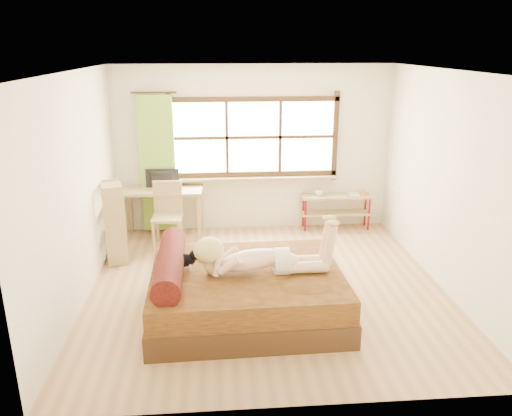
{
  "coord_description": "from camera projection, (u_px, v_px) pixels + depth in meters",
  "views": [
    {
      "loc": [
        -0.6,
        -5.78,
        2.99
      ],
      "look_at": [
        -0.12,
        0.2,
        1.01
      ],
      "focal_mm": 35.0,
      "sensor_mm": 36.0,
      "label": 1
    }
  ],
  "objects": [
    {
      "name": "woman",
      "position": [
        260.0,
        245.0,
        5.51
      ],
      "size": [
        1.54,
        0.47,
        0.65
      ],
      "primitive_type": null,
      "rotation": [
        0.0,
        0.0,
        0.02
      ],
      "color": "#E5B293",
      "rests_on": "bed"
    },
    {
      "name": "bed",
      "position": [
        242.0,
        291.0,
        5.72
      ],
      "size": [
        2.22,
        1.8,
        0.83
      ],
      "rotation": [
        0.0,
        0.0,
        0.02
      ],
      "color": "#33230F",
      "rests_on": "floor"
    },
    {
      "name": "chair",
      "position": [
        168.0,
        210.0,
        7.68
      ],
      "size": [
        0.46,
        0.46,
        0.99
      ],
      "rotation": [
        0.0,
        0.0,
        -0.04
      ],
      "color": "#9E8555",
      "rests_on": "floor"
    },
    {
      "name": "wall_front",
      "position": [
        296.0,
        264.0,
        3.9
      ],
      "size": [
        4.5,
        0.0,
        4.5
      ],
      "primitive_type": "plane",
      "rotation": [
        -1.57,
        0.0,
        0.0
      ],
      "color": "silver",
      "rests_on": "floor"
    },
    {
      "name": "pipe_shelf",
      "position": [
        337.0,
        204.0,
        8.38
      ],
      "size": [
        1.18,
        0.31,
        0.66
      ],
      "rotation": [
        0.0,
        0.0,
        -0.01
      ],
      "color": "#9E8555",
      "rests_on": "floor"
    },
    {
      "name": "window",
      "position": [
        254.0,
        140.0,
        8.08
      ],
      "size": [
        2.8,
        0.16,
        1.46
      ],
      "color": "#FFEDBF",
      "rests_on": "wall_back"
    },
    {
      "name": "cup",
      "position": [
        319.0,
        193.0,
        8.29
      ],
      "size": [
        0.14,
        0.14,
        0.11
      ],
      "primitive_type": "imported",
      "rotation": [
        0.0,
        0.0,
        -0.01
      ],
      "color": "gray",
      "rests_on": "pipe_shelf"
    },
    {
      "name": "wall_right",
      "position": [
        447.0,
        183.0,
        6.2
      ],
      "size": [
        0.0,
        4.5,
        4.5
      ],
      "primitive_type": "plane",
      "rotation": [
        1.57,
        0.0,
        -1.57
      ],
      "color": "silver",
      "rests_on": "floor"
    },
    {
      "name": "wall_left",
      "position": [
        77.0,
        191.0,
        5.86
      ],
      "size": [
        0.0,
        4.5,
        4.5
      ],
      "primitive_type": "plane",
      "rotation": [
        1.57,
        0.0,
        1.57
      ],
      "color": "silver",
      "rests_on": "floor"
    },
    {
      "name": "book",
      "position": [
        349.0,
        194.0,
        8.34
      ],
      "size": [
        0.18,
        0.24,
        0.02
      ],
      "primitive_type": "imported",
      "rotation": [
        0.0,
        0.0,
        -0.01
      ],
      "color": "gray",
      "rests_on": "pipe_shelf"
    },
    {
      "name": "curtain",
      "position": [
        158.0,
        165.0,
        7.99
      ],
      "size": [
        0.55,
        0.1,
        2.2
      ],
      "primitive_type": "cube",
      "color": "#5E9B2A",
      "rests_on": "wall_back"
    },
    {
      "name": "monitor",
      "position": [
        162.0,
        179.0,
        7.94
      ],
      "size": [
        0.53,
        0.09,
        0.31
      ],
      "primitive_type": "imported",
      "rotation": [
        0.0,
        0.0,
        3.1
      ],
      "color": "black",
      "rests_on": "desk"
    },
    {
      "name": "ceiling",
      "position": [
        268.0,
        71.0,
        5.6
      ],
      "size": [
        4.5,
        4.5,
        0.0
      ],
      "primitive_type": "plane",
      "rotation": [
        3.14,
        0.0,
        0.0
      ],
      "color": "white",
      "rests_on": "wall_back"
    },
    {
      "name": "kitten",
      "position": [
        183.0,
        259.0,
        5.65
      ],
      "size": [
        0.33,
        0.14,
        0.26
      ],
      "primitive_type": null,
      "rotation": [
        0.0,
        0.0,
        0.02
      ],
      "color": "black",
      "rests_on": "bed"
    },
    {
      "name": "wall_back",
      "position": [
        254.0,
        149.0,
        8.16
      ],
      "size": [
        4.5,
        0.0,
        4.5
      ],
      "primitive_type": "plane",
      "rotation": [
        1.57,
        0.0,
        0.0
      ],
      "color": "silver",
      "rests_on": "floor"
    },
    {
      "name": "floor",
      "position": [
        267.0,
        287.0,
        6.45
      ],
      "size": [
        4.5,
        4.5,
        0.0
      ],
      "primitive_type": "plane",
      "color": "#9E754C",
      "rests_on": "ground"
    },
    {
      "name": "desk",
      "position": [
        163.0,
        195.0,
        7.97
      ],
      "size": [
        1.29,
        0.63,
        0.79
      ],
      "rotation": [
        0.0,
        0.0,
        -0.04
      ],
      "color": "#9E8555",
      "rests_on": "floor"
    },
    {
      "name": "bookshelf",
      "position": [
        114.0,
        222.0,
        7.08
      ],
      "size": [
        0.4,
        0.55,
        1.15
      ],
      "rotation": [
        0.0,
        0.0,
        0.25
      ],
      "color": "#9E8555",
      "rests_on": "floor"
    }
  ]
}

